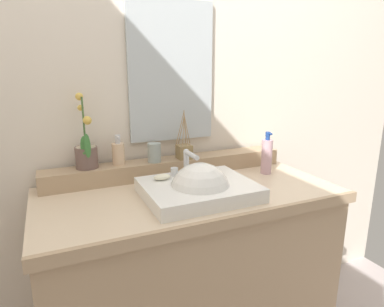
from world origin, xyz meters
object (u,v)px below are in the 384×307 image
Objects in this scene: reed_diffuser at (184,151)px; lotion_bottle at (267,156)px; potted_plant at (86,152)px; sink_basin at (199,192)px; soap_dispenser at (118,153)px; soap_bar at (162,177)px; tumbler_cup at (154,153)px.

reed_diffuser is 0.40m from lotion_bottle.
potted_plant reaches higher than lotion_bottle.
soap_dispenser reaches higher than sink_basin.
soap_bar is 0.35m from potted_plant.
lotion_bottle is at bearing -12.15° from potted_plant.
lotion_bottle is (0.55, 0.04, 0.02)m from soap_bar.
reed_diffuser is at bearing 46.75° from soap_bar.
tumbler_cup is at bearing 106.94° from sink_basin.
sink_basin reaches higher than tumbler_cup.
potted_plant reaches higher than soap_dispenser.
lotion_bottle reaches higher than sink_basin.
soap_bar is 0.20m from tumbler_cup.
soap_bar is (-0.12, 0.11, 0.04)m from sink_basin.
soap_dispenser is 0.58× the size of reed_diffuser.
potted_plant reaches higher than sink_basin.
potted_plant is 0.45m from reed_diffuser.
soap_dispenser is at bearing 165.64° from lotion_bottle.
sink_basin is 0.31m from reed_diffuser.
reed_diffuser is 1.13× the size of lotion_bottle.
soap_dispenser is (-0.25, 0.32, 0.11)m from sink_basin.
lotion_bottle is (0.37, -0.15, -0.03)m from reed_diffuser.
soap_bar is at bearing -175.70° from lotion_bottle.
reed_diffuser is (0.31, -0.03, -0.02)m from soap_dispenser.
soap_bar is 0.22× the size of potted_plant.
reed_diffuser is at bearing -5.11° from soap_dispenser.
potted_plant is (-0.27, 0.22, 0.08)m from soap_bar.
sink_basin is 1.87× the size of reed_diffuser.
sink_basin is at bearing -52.16° from soap_dispenser.
reed_diffuser is at bearing 79.05° from sink_basin.
lotion_bottle is at bearing -15.98° from tumbler_cup.
soap_bar is at bearing -39.07° from potted_plant.
tumbler_cup is at bearing 81.29° from soap_bar.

